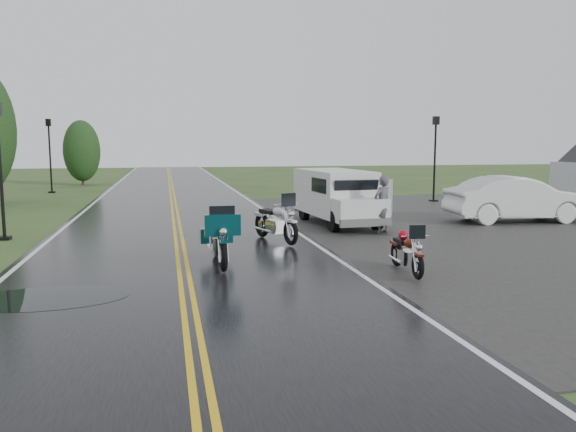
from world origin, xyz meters
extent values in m
plane|color=#2D471E|center=(0.00, 0.00, 0.00)|extent=(120.00, 120.00, 0.00)
cube|color=black|center=(0.00, 10.00, 0.02)|extent=(8.00, 100.00, 0.04)
cube|color=black|center=(11.00, 5.00, 0.01)|extent=(14.00, 24.00, 0.03)
imported|color=#4A494E|center=(6.47, 4.54, 0.93)|extent=(0.81, 0.71, 1.86)
imported|color=silver|center=(12.36, 6.02, 0.84)|extent=(5.24, 2.19, 1.68)
camera|label=1|loc=(-0.34, -12.39, 2.89)|focal=35.00mm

